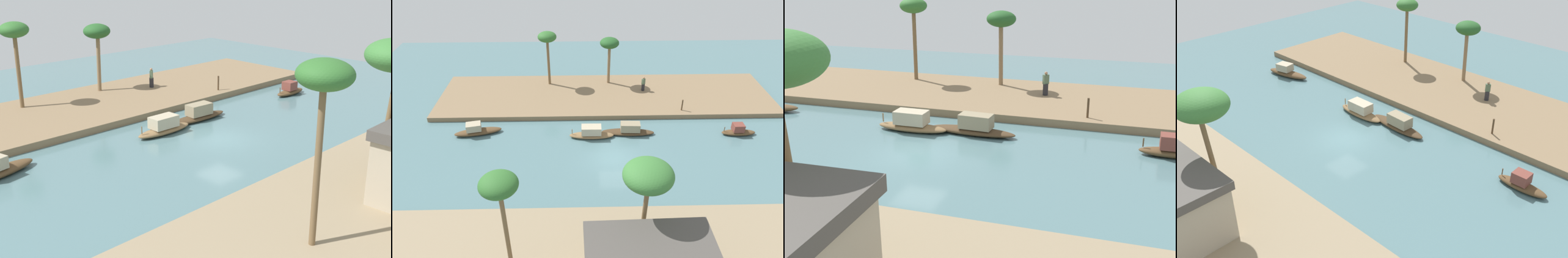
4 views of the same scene
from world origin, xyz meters
TOP-DOWN VIEW (x-y plane):
  - river_water at (0.00, 0.00)m, footprint 61.11×61.11m
  - riverbank_left at (0.00, -11.71)m, footprint 37.70×10.09m
  - riverbank_right at (0.00, 11.71)m, footprint 37.70×10.09m
  - sampan_with_red_awning at (-1.82, -3.95)m, footprint 5.24×1.52m
  - sampan_midstream at (1.88, -3.44)m, footprint 4.33×1.25m
  - sampan_downstream_large at (13.15, -4.28)m, footprint 4.70×2.15m
  - sampan_near_left_bank at (-12.60, -3.59)m, footprint 3.34×1.01m
  - person_on_near_bank at (-4.43, -12.39)m, footprint 0.53×0.53m
  - mooring_post at (-7.90, -7.67)m, footprint 0.14×0.14m
  - palm_tree_left_near at (-0.53, -14.51)m, footprint 2.22×2.22m
  - palm_tree_left_far at (6.58, -14.44)m, footprint 2.14×2.14m
  - palm_tree_right_tall at (-0.86, 10.77)m, footprint 2.99×2.99m

SIDE VIEW (x-z plane):
  - river_water at x=0.00m, z-range 0.00..0.00m
  - riverbank_left at x=0.00m, z-range 0.00..0.50m
  - riverbank_right at x=0.00m, z-range 0.00..0.50m
  - sampan_near_left_bank at x=-12.60m, z-range -0.18..1.01m
  - sampan_with_red_awning at x=-1.82m, z-range -0.18..1.05m
  - sampan_downstream_large at x=13.15m, z-range -0.19..1.05m
  - sampan_midstream at x=1.88m, z-range -0.14..1.10m
  - mooring_post at x=-7.90m, z-range 0.50..1.73m
  - person_on_near_bank at x=-4.43m, z-range 0.37..2.09m
  - palm_tree_left_near at x=-0.53m, z-range 2.51..8.16m
  - palm_tree_left_far at x=6.58m, z-range 2.86..9.30m
  - palm_tree_right_tall at x=-0.86m, z-range 3.19..10.43m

